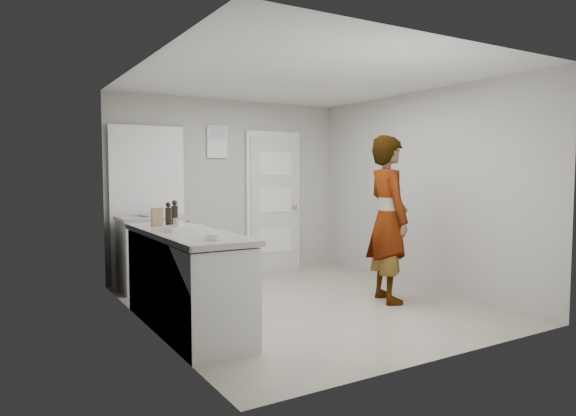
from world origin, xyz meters
TOP-DOWN VIEW (x-y plane):
  - ground at (0.00, 0.00)m, footprint 4.00×4.00m
  - room_shell at (-0.17, 1.95)m, footprint 4.00×4.00m
  - main_counter at (-1.45, -0.20)m, footprint 0.64×1.96m
  - side_counter at (-1.25, 1.55)m, footprint 0.84×0.61m
  - person at (0.88, -0.38)m, footprint 0.63×0.79m
  - cake_mix_box at (-1.55, 0.37)m, footprint 0.12×0.06m
  - spice_jar at (-1.38, 0.31)m, footprint 0.05×0.05m
  - oil_cruet_a at (-1.37, 0.35)m, footprint 0.07×0.07m
  - oil_cruet_b at (-1.55, -0.01)m, footprint 0.06×0.06m
  - baking_dish at (-1.47, -0.18)m, footprint 0.33×0.25m
  - egg_bowl at (-1.46, -0.90)m, footprint 0.13×0.13m
  - papers at (-1.24, 1.58)m, footprint 0.38×0.40m

SIDE VIEW (x-z plane):
  - ground at x=0.00m, z-range 0.00..0.00m
  - main_counter at x=-1.45m, z-range -0.04..0.89m
  - side_counter at x=-1.25m, z-range -0.03..0.89m
  - papers at x=-1.24m, z-range 0.93..0.93m
  - person at x=0.88m, z-range 0.00..1.89m
  - egg_bowl at x=-1.46m, z-range 0.93..0.97m
  - baking_dish at x=-1.47m, z-range 0.92..0.98m
  - spice_jar at x=-1.38m, z-range 0.93..1.00m
  - cake_mix_box at x=-1.55m, z-range 0.93..1.11m
  - room_shell at x=-0.17m, z-range -0.98..3.02m
  - oil_cruet_a at x=-1.37m, z-range 0.92..1.18m
  - oil_cruet_b at x=-1.55m, z-range 0.92..1.18m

